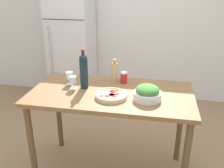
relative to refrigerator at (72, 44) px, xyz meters
The scene contains 10 objects.
wall_back 1.05m from the refrigerator, 21.37° to the left, with size 6.40×0.09×2.60m.
refrigerator is the anchor object (origin of this frame).
prep_counter 1.82m from the refrigerator, 59.95° to the right, with size 1.46×0.76×0.90m.
wine_bottle 1.66m from the refrigerator, 67.07° to the right, with size 0.07×0.07×0.36m.
wine_glass_near 1.66m from the refrigerator, 70.56° to the right, with size 0.07×0.07×0.12m.
wine_glass_far 1.54m from the refrigerator, 71.77° to the right, with size 0.07×0.07×0.12m.
pepper_mill 1.59m from the refrigerator, 55.91° to the right, with size 0.05×0.05×0.23m.
salad_bowl 2.07m from the refrigerator, 53.51° to the right, with size 0.23×0.23×0.13m.
homemade_pizza 1.92m from the refrigerator, 61.06° to the right, with size 0.28×0.28×0.04m.
salt_canister 1.66m from the refrigerator, 53.52° to the right, with size 0.07×0.07×0.11m.
Camera 1 is at (0.39, -2.01, 1.82)m, focal length 40.00 mm.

